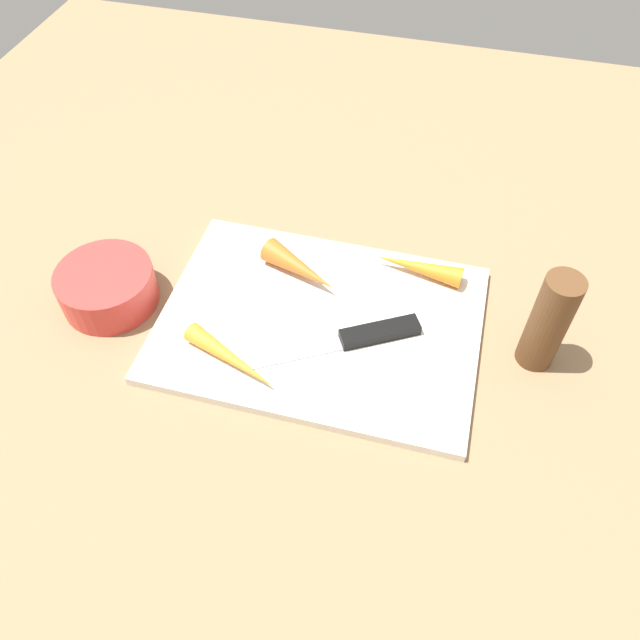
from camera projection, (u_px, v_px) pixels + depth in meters
name	position (u px, v px, depth m)	size (l,w,h in m)	color
ground_plane	(320.00, 327.00, 0.72)	(1.40, 1.40, 0.00)	#8C6D4C
cutting_board	(320.00, 323.00, 0.72)	(0.36, 0.26, 0.01)	silver
knife	(368.00, 335.00, 0.69)	(0.18, 0.12, 0.01)	#B7B7BC
carrot_shortest	(300.00, 268.00, 0.74)	(0.03, 0.03, 0.10)	orange
carrot_medium	(417.00, 267.00, 0.75)	(0.02, 0.02, 0.11)	orange
carrot_longest	(232.00, 359.00, 0.66)	(0.02, 0.02, 0.12)	orange
small_bowl	(107.00, 287.00, 0.73)	(0.11, 0.11, 0.05)	red
pepper_grinder	(549.00, 322.00, 0.65)	(0.04, 0.04, 0.12)	brown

